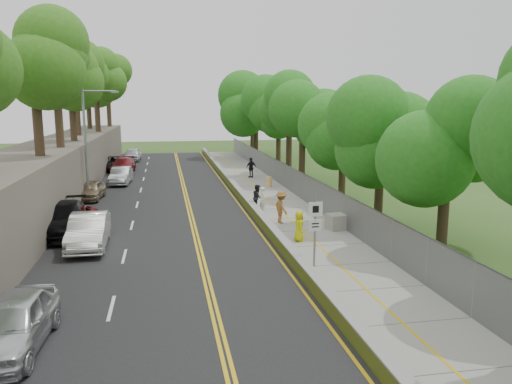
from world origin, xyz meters
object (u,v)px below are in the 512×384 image
Objects in this scene: signpost at (315,224)px; painter_0 at (299,226)px; concrete_block at (339,222)px; person_far at (251,168)px; construction_barrel at (269,182)px; car_0 at (12,323)px; car_2 at (73,221)px; streetlight at (89,137)px; car_1 at (89,231)px.

painter_0 is at bearing 84.31° from signpost.
signpost reaches higher than concrete_block.
concrete_block is 0.67× the size of person_far.
signpost reaches higher than construction_barrel.
car_0 is 0.92× the size of car_2.
car_0 is 33.91m from person_far.
streetlight is at bearing 143.31° from concrete_block.
painter_0 is at bearing 43.53° from car_0.
car_2 is (-0.52, 13.20, -0.09)m from car_0.
signpost reaches higher than person_far.
concrete_block is 18.10m from car_0.
car_1 is at bearing -70.10° from car_2.
signpost is at bearing -37.46° from car_2.
streetlight is 14.91m from construction_barrel.
car_2 is 3.19× the size of painter_0.
car_2 is 22.47m from person_far.
concrete_block is (14.76, -11.00, -4.16)m from streetlight.
car_1 is at bearing 37.54° from person_far.
construction_barrel is at bearing 83.56° from signpost.
car_2 is (0.28, -9.32, -3.90)m from streetlight.
streetlight is at bearing 10.94° from person_far.
signpost is at bearing 30.14° from car_0.
streetlight reaches higher than car_2.
concrete_block is 3.50m from painter_0.
car_2 is at bearing 145.57° from signpost.
car_2 is at bearing -88.28° from streetlight.
streetlight is 18.04m from painter_0.
person_far is at bearing 51.67° from car_2.
concrete_block is at bearing -9.66° from car_2.
construction_barrel is (13.84, 3.64, -4.17)m from streetlight.
signpost is at bearing -96.44° from construction_barrel.
car_0 is 2.92× the size of painter_0.
signpost is 12.10m from car_0.
painter_0 reaches higher than construction_barrel.
car_2 is at bearing 72.14° from painter_0.
car_0 is (-13.04, -26.16, 0.36)m from construction_barrel.
construction_barrel is at bearing -6.90° from painter_0.
painter_0 is at bearing -96.62° from construction_barrel.
construction_barrel is 14.67m from concrete_block.
car_0 is (-10.71, -5.50, -1.13)m from signpost.
car_1 is 10.49m from painter_0.
car_0 is 2.45× the size of person_far.
car_1 is 3.04m from car_2.
signpost is 20.84m from construction_barrel.
streetlight is at bearing 94.98° from car_0.
streetlight reaches higher than construction_barrel.
streetlight is 12.77m from car_1.
concrete_block is 0.26× the size of car_1.
person_far is (1.35, 22.02, 0.15)m from painter_0.
painter_0 is at bearing -20.60° from car_2.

